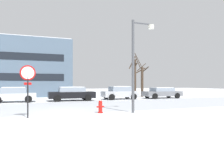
% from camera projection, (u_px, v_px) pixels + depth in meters
% --- Properties ---
extents(ground_plane, '(120.00, 120.00, 0.00)m').
position_uv_depth(ground_plane, '(60.00, 112.00, 13.50)').
color(ground_plane, white).
extents(road_surface, '(80.00, 8.65, 0.00)m').
position_uv_depth(road_surface, '(54.00, 107.00, 16.59)').
color(road_surface, '#B7BCC4').
rests_on(road_surface, ground).
extents(stop_sign, '(0.76, 0.10, 2.66)m').
position_uv_depth(stop_sign, '(28.00, 81.00, 11.24)').
color(stop_sign, black).
rests_on(stop_sign, ground).
extents(fire_hydrant, '(0.44, 0.30, 0.80)m').
position_uv_depth(fire_hydrant, '(100.00, 106.00, 13.13)').
color(fire_hydrant, red).
rests_on(fire_hydrant, ground).
extents(street_lamp, '(1.50, 0.36, 5.53)m').
position_uv_depth(street_lamp, '(137.00, 56.00, 13.42)').
color(street_lamp, '#4C4F54').
rests_on(street_lamp, ground).
extents(parked_car_white, '(3.95, 2.14, 1.41)m').
position_uv_depth(parked_car_white, '(14.00, 94.00, 20.78)').
color(parked_car_white, white).
rests_on(parked_car_white, ground).
extents(parked_car_black, '(4.64, 2.08, 1.41)m').
position_uv_depth(parked_car_black, '(72.00, 94.00, 22.58)').
color(parked_car_black, black).
rests_on(parked_car_black, ground).
extents(parked_car_silver, '(3.96, 2.12, 1.45)m').
position_uv_depth(parked_car_silver, '(120.00, 93.00, 24.68)').
color(parked_car_silver, silver).
rests_on(parked_car_silver, ground).
extents(parked_car_gray, '(4.65, 2.08, 1.29)m').
position_uv_depth(parked_car_gray, '(162.00, 93.00, 26.44)').
color(parked_car_gray, slate).
rests_on(parked_car_gray, ground).
extents(tree_far_mid, '(1.54, 1.55, 5.68)m').
position_uv_depth(tree_far_mid, '(135.00, 76.00, 29.53)').
color(tree_far_mid, '#423326').
rests_on(tree_far_mid, ground).
extents(tree_far_left, '(1.56, 1.32, 4.47)m').
position_uv_depth(tree_far_left, '(142.00, 80.00, 29.56)').
color(tree_far_left, '#423326').
rests_on(tree_far_left, ground).
extents(building_far_left, '(11.71, 8.45, 7.71)m').
position_uv_depth(building_far_left, '(25.00, 68.00, 31.39)').
color(building_far_left, slate).
rests_on(building_far_left, ground).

